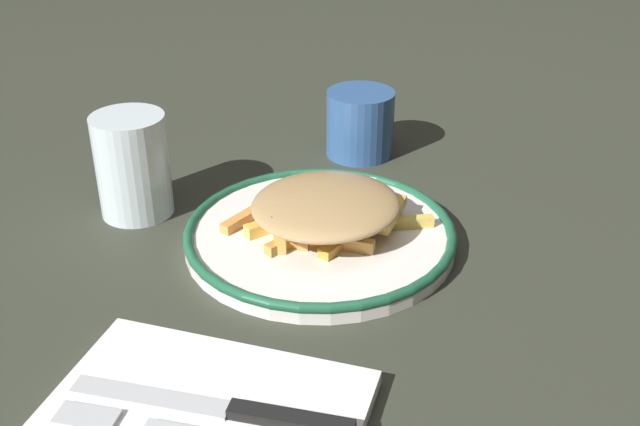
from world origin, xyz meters
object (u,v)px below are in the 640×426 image
at_px(knife, 234,410).
at_px(coffee_mug, 360,123).
at_px(napkin, 210,416).
at_px(fries_heap, 324,210).
at_px(water_glass, 130,167).
at_px(plate, 320,234).

height_order(knife, coffee_mug, coffee_mug).
bearing_deg(napkin, fries_heap, 0.07).
distance_m(knife, coffee_mug, 0.48).
xyz_separation_m(fries_heap, knife, (-0.26, -0.02, -0.02)).
xyz_separation_m(napkin, water_glass, (0.25, 0.21, 0.05)).
xyz_separation_m(knife, water_glass, (0.25, 0.23, 0.04)).
bearing_deg(coffee_mug, plate, -174.19).
distance_m(napkin, knife, 0.02).
bearing_deg(knife, plate, 5.18).
height_order(fries_heap, napkin, fries_heap).
distance_m(plate, napkin, 0.26).
distance_m(napkin, coffee_mug, 0.48).
height_order(plate, napkin, plate).
bearing_deg(napkin, knife, -84.80).
relative_size(napkin, knife, 1.07).
height_order(napkin, coffee_mug, coffee_mug).
bearing_deg(fries_heap, plate, 82.97).
height_order(plate, knife, same).
bearing_deg(water_glass, coffee_mug, -39.22).
relative_size(napkin, water_glass, 2.06).
relative_size(napkin, coffee_mug, 2.07).
bearing_deg(knife, fries_heap, 4.27).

